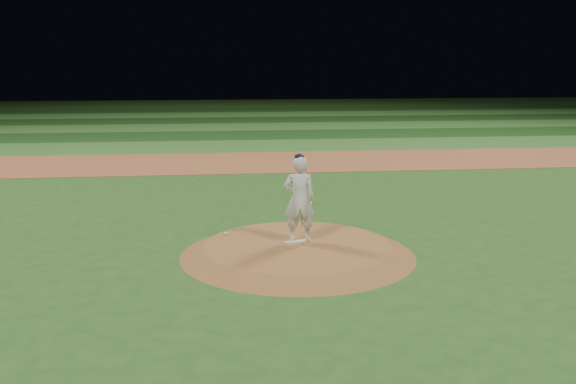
{
  "coord_description": "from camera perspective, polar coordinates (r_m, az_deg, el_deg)",
  "views": [
    {
      "loc": [
        -1.88,
        -14.33,
        4.5
      ],
      "look_at": [
        0.0,
        2.0,
        1.1
      ],
      "focal_mm": 40.0,
      "sensor_mm": 36.0,
      "label": 1
    }
  ],
  "objects": [
    {
      "name": "rosin_bag",
      "position": [
        15.98,
        -5.52,
        -3.69
      ],
      "size": [
        0.1,
        0.1,
        0.06
      ],
      "primitive_type": "ellipsoid",
      "color": "silver",
      "rests_on": "pitchers_mound"
    },
    {
      "name": "outfield_stripe_2",
      "position": [
        44.1,
        -4.1,
        5.81
      ],
      "size": [
        70.0,
        5.0,
        0.02
      ],
      "primitive_type": "cube",
      "color": "#336B27",
      "rests_on": "ground"
    },
    {
      "name": "outfield_stripe_1",
      "position": [
        39.13,
        -3.78,
        5.07
      ],
      "size": [
        70.0,
        5.0,
        0.02
      ],
      "primitive_type": "cube",
      "color": "#184115",
      "rests_on": "ground"
    },
    {
      "name": "pitcher_on_mound",
      "position": [
        15.08,
        0.99,
        -0.61
      ],
      "size": [
        0.77,
        0.53,
        2.11
      ],
      "color": "silver",
      "rests_on": "pitchers_mound"
    },
    {
      "name": "infield_dirt_band",
      "position": [
        28.75,
        -2.73,
        2.69
      ],
      "size": [
        70.0,
        6.0,
        0.02
      ],
      "primitive_type": "cube",
      "color": "#9E5631",
      "rests_on": "ground"
    },
    {
      "name": "ground",
      "position": [
        15.14,
        0.87,
        -5.61
      ],
      "size": [
        120.0,
        120.0,
        0.0
      ],
      "primitive_type": "plane",
      "color": "#2A551B",
      "rests_on": "ground"
    },
    {
      "name": "outfield_stripe_3",
      "position": [
        49.07,
        -4.36,
        6.4
      ],
      "size": [
        70.0,
        5.0,
        0.02
      ],
      "primitive_type": "cube",
      "color": "#183F14",
      "rests_on": "ground"
    },
    {
      "name": "pitchers_mound",
      "position": [
        15.1,
        0.87,
        -5.16
      ],
      "size": [
        5.5,
        5.5,
        0.25
      ],
      "primitive_type": "cone",
      "color": "#945D2E",
      "rests_on": "ground"
    },
    {
      "name": "outfield_stripe_0",
      "position": [
        34.18,
        -3.36,
        4.11
      ],
      "size": [
        70.0,
        5.0,
        0.02
      ],
      "primitive_type": "cube",
      "color": "#346B27",
      "rests_on": "ground"
    },
    {
      "name": "pitching_rubber",
      "position": [
        15.27,
        0.85,
        -4.41
      ],
      "size": [
        0.68,
        0.34,
        0.03
      ],
      "primitive_type": "cube",
      "rotation": [
        0.0,
        0.0,
        0.27
      ],
      "color": "silver",
      "rests_on": "pitchers_mound"
    },
    {
      "name": "outfield_stripe_5",
      "position": [
        59.03,
        -4.75,
        7.28
      ],
      "size": [
        70.0,
        5.0,
        0.02
      ],
      "primitive_type": "cube",
      "color": "#194516",
      "rests_on": "ground"
    },
    {
      "name": "outfield_stripe_4",
      "position": [
        54.05,
        -4.57,
        6.88
      ],
      "size": [
        70.0,
        5.0,
        0.02
      ],
      "primitive_type": "cube",
      "color": "#35782B",
      "rests_on": "ground"
    }
  ]
}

